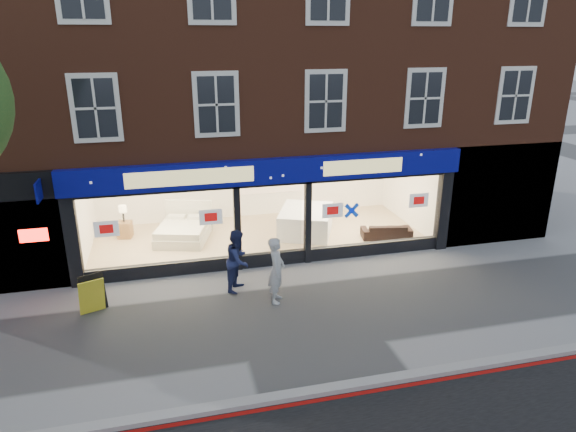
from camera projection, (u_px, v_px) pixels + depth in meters
name	position (u px, v px, depth m)	size (l,w,h in m)	color
ground	(300.00, 315.00, 12.61)	(120.00, 120.00, 0.00)	gray
kerb_line	(343.00, 396.00, 9.77)	(60.00, 0.10, 0.01)	#8C0A07
kerb_stone	(340.00, 387.00, 9.94)	(60.00, 0.25, 0.12)	gray
showroom_floor	(260.00, 237.00, 17.40)	(11.00, 4.50, 0.10)	tan
building	(246.00, 30.00, 16.75)	(19.00, 8.26, 10.30)	brown
display_bed	(184.00, 230.00, 17.01)	(2.08, 2.32, 1.09)	beige
bedside_table	(125.00, 230.00, 17.16)	(0.45, 0.45, 0.55)	brown
mattress_stack	(306.00, 221.00, 17.52)	(2.36, 2.60, 0.83)	white
sofa	(386.00, 231.00, 17.15)	(1.66, 0.65, 0.48)	black
a_board	(92.00, 294.00, 12.64)	(0.62, 0.40, 0.95)	yellow
pedestrian_grey	(276.00, 270.00, 13.03)	(0.64, 0.42, 1.75)	#ABAEB3
pedestrian_blue	(238.00, 260.00, 13.66)	(0.83, 0.65, 1.70)	#1B224C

